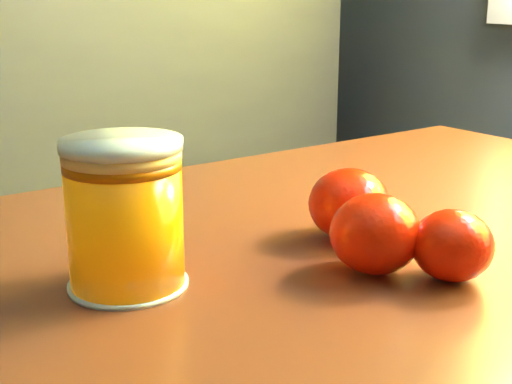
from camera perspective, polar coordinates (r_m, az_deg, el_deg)
table at (r=0.62m, az=8.79°, el=-12.47°), size 1.02×0.78×0.71m
juice_glass at (r=0.50m, az=-10.44°, el=-1.85°), size 0.08×0.08×0.10m
orange_front at (r=0.60m, az=7.45°, el=-0.96°), size 0.07×0.07×0.06m
orange_back at (r=0.53m, az=15.44°, el=-4.13°), size 0.07×0.07×0.05m
orange_extra at (r=0.53m, az=9.52°, el=-3.30°), size 0.07×0.07×0.06m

